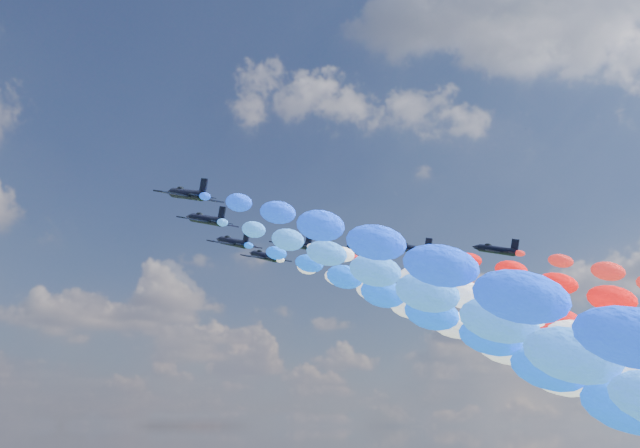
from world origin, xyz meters
TOP-DOWN VIEW (x-y plane):
  - jet_0 at (-27.39, -6.25)m, footprint 8.76×11.86m
  - trail_0 at (-27.39, -62.56)m, footprint 6.10×109.37m
  - jet_1 at (-19.20, 4.19)m, footprint 9.10×12.11m
  - trail_1 at (-19.20, -52.11)m, footprint 6.10×109.37m
  - jet_2 at (-8.74, 14.99)m, footprint 8.69×11.81m
  - trail_2 at (-8.74, -41.31)m, footprint 6.10×109.37m
  - jet_3 at (-0.44, 10.27)m, footprint 8.54×11.70m
  - trail_3 at (-0.44, -46.04)m, footprint 6.10×109.37m
  - jet_4 at (1.17, 21.64)m, footprint 9.17×12.15m
  - trail_4 at (1.17, -34.67)m, footprint 6.10×109.37m
  - jet_5 at (9.71, 13.17)m, footprint 9.05×12.06m
  - jet_6 at (17.45, 2.75)m, footprint 9.18×12.16m
  - jet_7 at (29.09, -4.62)m, footprint 9.05×12.07m

SIDE VIEW (x-z plane):
  - trail_0 at x=-27.39m, z-range 53.97..104.47m
  - trail_1 at x=-19.20m, z-range 53.97..104.47m
  - trail_2 at x=-8.74m, z-range 53.97..104.47m
  - trail_3 at x=-0.44m, z-range 53.97..104.47m
  - trail_4 at x=1.17m, z-range 53.97..104.47m
  - jet_0 at x=-27.39m, z-range 99.98..105.47m
  - jet_1 at x=-19.20m, z-range 99.98..105.47m
  - jet_2 at x=-8.74m, z-range 99.98..105.47m
  - jet_3 at x=-0.44m, z-range 99.98..105.47m
  - jet_4 at x=1.17m, z-range 99.98..105.47m
  - jet_5 at x=9.71m, z-range 99.98..105.47m
  - jet_6 at x=17.45m, z-range 99.98..105.47m
  - jet_7 at x=29.09m, z-range 99.98..105.47m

